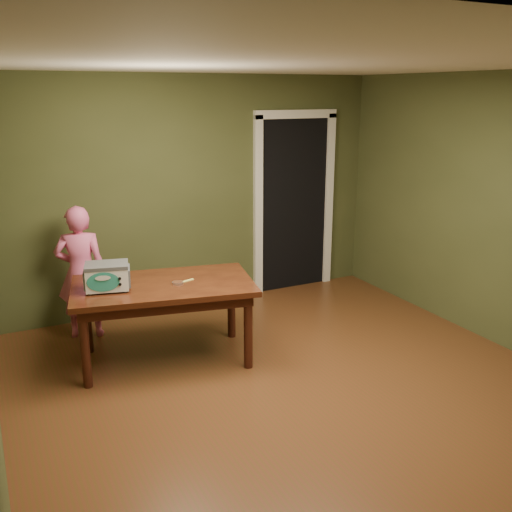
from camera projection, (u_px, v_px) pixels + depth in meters
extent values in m
plane|color=#5A2C19|center=(306.00, 399.00, 4.63)|extent=(5.00, 5.00, 0.00)
cube|color=#454C28|center=(194.00, 194.00, 6.42)|extent=(4.50, 0.02, 2.60)
cube|color=white|center=(315.00, 62.00, 3.91)|extent=(4.50, 5.00, 0.02)
cube|color=black|center=(281.00, 201.00, 7.30)|extent=(0.90, 0.60, 2.10)
cube|color=black|center=(294.00, 206.00, 7.03)|extent=(0.90, 0.02, 2.10)
cube|color=white|center=(258.00, 209.00, 6.81)|extent=(0.10, 0.06, 2.20)
cube|color=white|center=(328.00, 203.00, 7.23)|extent=(0.10, 0.06, 2.20)
cube|color=white|center=(296.00, 114.00, 6.71)|extent=(1.10, 0.06, 0.10)
cube|color=black|center=(163.00, 286.00, 5.13)|extent=(1.75, 1.20, 0.05)
cube|color=#34150D|center=(164.00, 294.00, 5.15)|extent=(1.61, 1.06, 0.10)
cylinder|color=#34150D|center=(85.00, 349.00, 4.74)|extent=(0.08, 0.08, 0.70)
cylinder|color=#34150D|center=(87.00, 318.00, 5.39)|extent=(0.08, 0.08, 0.70)
cylinder|color=#34150D|center=(248.00, 331.00, 5.08)|extent=(0.08, 0.08, 0.70)
cylinder|color=#34150D|center=(231.00, 304.00, 5.73)|extent=(0.08, 0.08, 0.70)
cylinder|color=#4C4F54|center=(90.00, 294.00, 4.83)|extent=(0.02, 0.02, 0.02)
cylinder|color=#4C4F54|center=(91.00, 287.00, 5.01)|extent=(0.02, 0.02, 0.02)
cylinder|color=#4C4F54|center=(126.00, 291.00, 4.89)|extent=(0.02, 0.02, 0.02)
cylinder|color=#4C4F54|center=(125.00, 284.00, 5.07)|extent=(0.02, 0.02, 0.02)
cube|color=white|center=(107.00, 277.00, 4.92)|extent=(0.41, 0.33, 0.20)
cube|color=#4C4F54|center=(106.00, 265.00, 4.89)|extent=(0.41, 0.34, 0.03)
cube|color=#4C4F54|center=(85.00, 279.00, 4.88)|extent=(0.07, 0.23, 0.16)
cube|color=#4C4F54|center=(129.00, 276.00, 4.96)|extent=(0.07, 0.23, 0.16)
ellipsoid|color=teal|center=(103.00, 282.00, 4.79)|extent=(0.26, 0.07, 0.17)
cylinder|color=black|center=(120.00, 279.00, 4.81)|extent=(0.03, 0.02, 0.02)
cylinder|color=black|center=(120.00, 284.00, 4.82)|extent=(0.02, 0.02, 0.02)
cylinder|color=silver|center=(178.00, 283.00, 5.09)|extent=(0.10, 0.10, 0.02)
cylinder|color=#4C2C19|center=(178.00, 282.00, 5.09)|extent=(0.09, 0.09, 0.01)
cube|color=#E7E264|center=(185.00, 281.00, 5.16)|extent=(0.18, 0.08, 0.01)
imported|color=pink|center=(81.00, 272.00, 5.67)|extent=(0.56, 0.45, 1.35)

